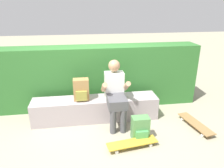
% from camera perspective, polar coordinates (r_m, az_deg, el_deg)
% --- Properties ---
extents(ground_plane, '(24.00, 24.00, 0.00)m').
position_cam_1_polar(ground_plane, '(3.98, -3.91, -11.50)').
color(ground_plane, '#9C957C').
extents(bench_main, '(2.36, 0.44, 0.43)m').
position_cam_1_polar(bench_main, '(4.15, -4.37, -6.56)').
color(bench_main, '#A5989B').
rests_on(bench_main, ground).
extents(person_skater, '(0.49, 0.62, 1.18)m').
position_cam_1_polar(person_skater, '(3.82, 0.90, -2.10)').
color(person_skater, white).
rests_on(person_skater, ground).
extents(skateboard_near_person, '(0.82, 0.32, 0.09)m').
position_cam_1_polar(skateboard_near_person, '(3.48, 5.40, -15.35)').
color(skateboard_near_person, gold).
rests_on(skateboard_near_person, ground).
extents(skateboard_beside_bench, '(0.34, 0.82, 0.09)m').
position_cam_1_polar(skateboard_beside_bench, '(4.22, 21.30, -9.79)').
color(skateboard_beside_bench, olive).
rests_on(skateboard_beside_bench, ground).
extents(backpack_on_bench, '(0.28, 0.23, 0.40)m').
position_cam_1_polar(backpack_on_bench, '(3.97, -8.18, -1.57)').
color(backpack_on_bench, '#A37A47').
rests_on(backpack_on_bench, bench_main).
extents(backpack_on_ground, '(0.28, 0.23, 0.40)m').
position_cam_1_polar(backpack_on_ground, '(3.61, 7.53, -11.69)').
color(backpack_on_ground, '#51894C').
rests_on(backpack_on_ground, ground).
extents(hedge_row, '(4.28, 0.50, 1.29)m').
position_cam_1_polar(hedge_row, '(4.57, -4.14, 1.99)').
color(hedge_row, '#306D2D').
rests_on(hedge_row, ground).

